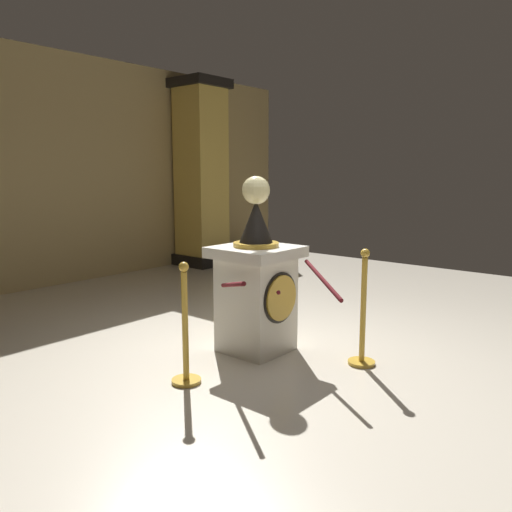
# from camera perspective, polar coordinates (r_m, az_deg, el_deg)

# --- Properties ---
(ground_plane) EXTENTS (10.40, 10.40, 0.00)m
(ground_plane) POSITION_cam_1_polar(r_m,az_deg,el_deg) (4.93, 2.83, -10.57)
(ground_plane) COLOR beige
(back_wall) EXTENTS (10.40, 0.16, 3.44)m
(back_wall) POSITION_cam_1_polar(r_m,az_deg,el_deg) (8.11, -23.05, 8.91)
(back_wall) COLOR tan
(back_wall) RESTS_ON ground_plane
(pedestal_clock) EXTENTS (0.71, 0.71, 1.65)m
(pedestal_clock) POSITION_cam_1_polar(r_m,az_deg,el_deg) (4.77, 0.05, -3.22)
(pedestal_clock) COLOR silver
(pedestal_clock) RESTS_ON ground_plane
(stanchion_near) EXTENTS (0.24, 0.24, 0.99)m
(stanchion_near) POSITION_cam_1_polar(r_m,az_deg,el_deg) (4.15, -7.93, -9.52)
(stanchion_near) COLOR gold
(stanchion_near) RESTS_ON ground_plane
(stanchion_far) EXTENTS (0.24, 0.24, 1.04)m
(stanchion_far) POSITION_cam_1_polar(r_m,az_deg,el_deg) (4.58, 11.90, -7.55)
(stanchion_far) COLOR gold
(stanchion_far) RESTS_ON ground_plane
(velvet_rope) EXTENTS (1.12, 1.11, 0.22)m
(velvet_rope) POSITION_cam_1_polar(r_m,az_deg,el_deg) (4.19, 2.55, -2.95)
(velvet_rope) COLOR #591419
(column_right) EXTENTS (0.85, 0.85, 3.30)m
(column_right) POSITION_cam_1_polar(r_m,az_deg,el_deg) (9.32, -6.17, 9.05)
(column_right) COLOR black
(column_right) RESTS_ON ground_plane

